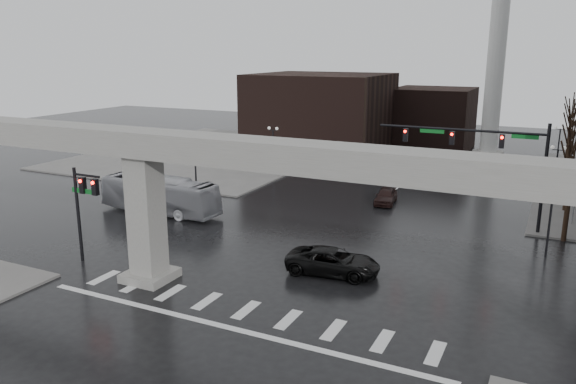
# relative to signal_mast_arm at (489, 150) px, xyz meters

# --- Properties ---
(ground) EXTENTS (160.00, 160.00, 0.00)m
(ground) POSITION_rel_signal_mast_arm_xyz_m (-8.99, -18.80, -5.83)
(ground) COLOR black
(ground) RESTS_ON ground
(sidewalk_nw) EXTENTS (28.00, 36.00, 0.15)m
(sidewalk_nw) POSITION_rel_signal_mast_arm_xyz_m (-34.99, 17.20, -5.75)
(sidewalk_nw) COLOR slate
(sidewalk_nw) RESTS_ON ground
(elevated_guideway) EXTENTS (48.00, 2.60, 8.70)m
(elevated_guideway) POSITION_rel_signal_mast_arm_xyz_m (-7.73, -18.80, 1.05)
(elevated_guideway) COLOR #999791
(elevated_guideway) RESTS_ON ground
(building_far_left) EXTENTS (16.00, 14.00, 10.00)m
(building_far_left) POSITION_rel_signal_mast_arm_xyz_m (-22.99, 23.20, -0.83)
(building_far_left) COLOR black
(building_far_left) RESTS_ON ground
(building_far_mid) EXTENTS (10.00, 10.00, 8.00)m
(building_far_mid) POSITION_rel_signal_mast_arm_xyz_m (-10.99, 33.20, -1.83)
(building_far_mid) COLOR black
(building_far_mid) RESTS_ON ground
(smokestack) EXTENTS (3.60, 3.60, 30.00)m
(smokestack) POSITION_rel_signal_mast_arm_xyz_m (-2.99, 27.20, 7.52)
(smokestack) COLOR silver
(smokestack) RESTS_ON ground
(signal_mast_arm) EXTENTS (12.12, 0.43, 8.00)m
(signal_mast_arm) POSITION_rel_signal_mast_arm_xyz_m (0.00, 0.00, 0.00)
(signal_mast_arm) COLOR black
(signal_mast_arm) RESTS_ON ground
(signal_left_pole) EXTENTS (2.30, 0.30, 6.00)m
(signal_left_pole) POSITION_rel_signal_mast_arm_xyz_m (-21.24, -18.30, -1.76)
(signal_left_pole) COLOR black
(signal_left_pole) RESTS_ON ground
(lamp_right_0) EXTENTS (1.22, 0.32, 5.11)m
(lamp_right_0) POSITION_rel_signal_mast_arm_xyz_m (4.51, -4.80, -2.36)
(lamp_right_0) COLOR black
(lamp_right_0) RESTS_ON ground
(lamp_right_1) EXTENTS (1.22, 0.32, 5.11)m
(lamp_right_1) POSITION_rel_signal_mast_arm_xyz_m (4.51, 9.20, -2.36)
(lamp_right_1) COLOR black
(lamp_right_1) RESTS_ON ground
(lamp_right_2) EXTENTS (1.22, 0.32, 5.11)m
(lamp_right_2) POSITION_rel_signal_mast_arm_xyz_m (4.51, 23.20, -2.36)
(lamp_right_2) COLOR black
(lamp_right_2) RESTS_ON ground
(lamp_left_0) EXTENTS (1.22, 0.32, 5.11)m
(lamp_left_0) POSITION_rel_signal_mast_arm_xyz_m (-22.49, -4.80, -2.36)
(lamp_left_0) COLOR black
(lamp_left_0) RESTS_ON ground
(lamp_left_1) EXTENTS (1.22, 0.32, 5.11)m
(lamp_left_1) POSITION_rel_signal_mast_arm_xyz_m (-22.49, 9.20, -2.36)
(lamp_left_1) COLOR black
(lamp_left_1) RESTS_ON ground
(lamp_left_2) EXTENTS (1.22, 0.32, 5.11)m
(lamp_left_2) POSITION_rel_signal_mast_arm_xyz_m (-22.49, 23.20, -2.36)
(lamp_left_2) COLOR black
(lamp_left_2) RESTS_ON ground
(tree_right_0) EXTENTS (1.09, 1.58, 7.50)m
(tree_right_0) POSITION_rel_signal_mast_arm_xyz_m (5.54, -0.78, -3.04)
(tree_right_0) COLOR black
(tree_right_0) RESTS_ON ground
(tree_right_1) EXTENTS (1.09, 1.61, 7.67)m
(tree_right_1) POSITION_rel_signal_mast_arm_xyz_m (5.54, 7.22, -2.98)
(tree_right_1) COLOR black
(tree_right_1) RESTS_ON ground
(tree_right_2) EXTENTS (1.10, 1.63, 7.85)m
(tree_right_2) POSITION_rel_signal_mast_arm_xyz_m (5.54, 15.22, -2.91)
(tree_right_2) COLOR black
(tree_right_2) RESTS_ON ground
(tree_right_3) EXTENTS (1.11, 1.66, 8.02)m
(tree_right_3) POSITION_rel_signal_mast_arm_xyz_m (5.54, 23.22, -2.85)
(tree_right_3) COLOR black
(tree_right_3) RESTS_ON ground
(tree_right_4) EXTENTS (1.12, 1.69, 8.19)m
(tree_right_4) POSITION_rel_signal_mast_arm_xyz_m (5.54, 31.22, -2.79)
(tree_right_4) COLOR black
(tree_right_4) RESTS_ON ground
(pickup_truck) EXTENTS (5.78, 3.16, 1.54)m
(pickup_truck) POSITION_rel_signal_mast_arm_xyz_m (-6.77, -13.40, -5.06)
(pickup_truck) COLOR black
(pickup_truck) RESTS_ON ground
(city_bus) EXTENTS (10.74, 2.93, 2.96)m
(city_bus) POSITION_rel_signal_mast_arm_xyz_m (-24.17, -7.55, -4.35)
(city_bus) COLOR silver
(city_bus) RESTS_ON ground
(far_car) EXTENTS (2.06, 4.14, 1.36)m
(far_car) POSITION_rel_signal_mast_arm_xyz_m (-8.43, 3.23, -5.15)
(far_car) COLOR black
(far_car) RESTS_ON ground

